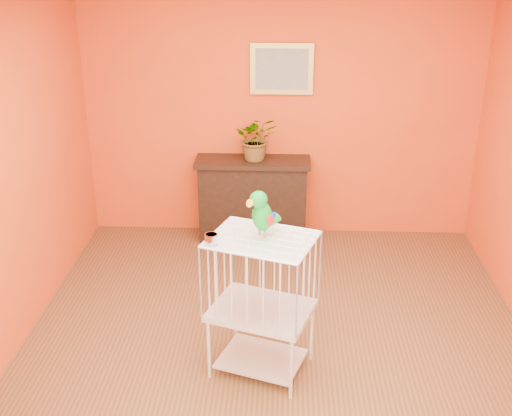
{
  "coord_description": "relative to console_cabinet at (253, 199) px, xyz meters",
  "views": [
    {
      "loc": [
        0.02,
        -4.11,
        2.93
      ],
      "look_at": [
        -0.15,
        -0.16,
        1.26
      ],
      "focal_mm": 45.0,
      "sensor_mm": 36.0,
      "label": 1
    }
  ],
  "objects": [
    {
      "name": "room_shell",
      "position": [
        0.28,
        -2.04,
        1.15
      ],
      "size": [
        4.5,
        4.5,
        4.5
      ],
      "color": "#E14615",
      "rests_on": "ground"
    },
    {
      "name": "feed_cup",
      "position": [
        -0.16,
        -2.34,
        0.66
      ],
      "size": [
        0.09,
        0.09,
        0.06
      ],
      "primitive_type": "cylinder",
      "color": "silver",
      "rests_on": "birdcage"
    },
    {
      "name": "birdcage",
      "position": [
        0.17,
        -2.25,
        0.12
      ],
      "size": [
        0.82,
        0.72,
        1.06
      ],
      "rotation": [
        0.0,
        0.0,
        -0.33
      ],
      "color": "beige",
      "rests_on": "ground"
    },
    {
      "name": "parrot",
      "position": [
        0.17,
        -2.21,
        0.8
      ],
      "size": [
        0.25,
        0.27,
        0.34
      ],
      "rotation": [
        0.0,
        0.0,
        -0.72
      ],
      "color": "#59544C",
      "rests_on": "birdcage"
    },
    {
      "name": "ground",
      "position": [
        0.28,
        -2.04,
        -0.43
      ],
      "size": [
        4.5,
        4.5,
        0.0
      ],
      "primitive_type": "plane",
      "color": "brown",
      "rests_on": "ground"
    },
    {
      "name": "potted_plant",
      "position": [
        0.04,
        -0.02,
        0.61
      ],
      "size": [
        0.45,
        0.49,
        0.35
      ],
      "primitive_type": "imported",
      "rotation": [
        0.0,
        0.0,
        0.1
      ],
      "color": "#26722D",
      "rests_on": "console_cabinet"
    },
    {
      "name": "console_cabinet",
      "position": [
        0.0,
        0.0,
        0.0
      ],
      "size": [
        1.17,
        0.42,
        0.87
      ],
      "color": "black",
      "rests_on": "ground"
    },
    {
      "name": "framed_picture",
      "position": [
        0.28,
        0.17,
        1.32
      ],
      "size": [
        0.62,
        0.04,
        0.5
      ],
      "color": "gold",
      "rests_on": "room_shell"
    }
  ]
}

